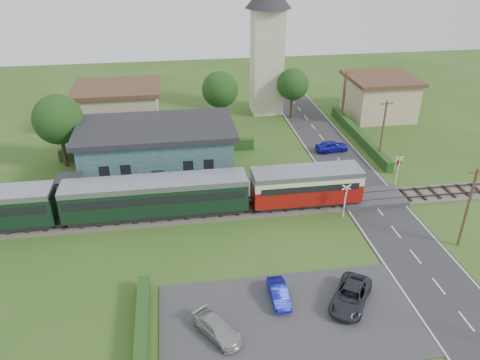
{
  "coord_description": "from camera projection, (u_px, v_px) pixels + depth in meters",
  "views": [
    {
      "loc": [
        -8.17,
        -34.23,
        22.71
      ],
      "look_at": [
        -2.34,
        4.0,
        2.1
      ],
      "focal_mm": 35.0,
      "sensor_mm": 36.0,
      "label": 1
    }
  ],
  "objects": [
    {
      "name": "streetlamp_east",
      "position": [
        344.0,
        89.0,
        65.89
      ],
      "size": [
        0.3,
        0.3,
        5.15
      ],
      "color": "#3F3F47",
      "rests_on": "ground"
    },
    {
      "name": "utility_pole_b",
      "position": [
        468.0,
        207.0,
        36.58
      ],
      "size": [
        1.4,
        0.22,
        7.0
      ],
      "color": "#473321",
      "rests_on": "ground"
    },
    {
      "name": "hedge_station",
      "position": [
        159.0,
        149.0,
        53.52
      ],
      "size": [
        22.0,
        0.8,
        1.3
      ],
      "primitive_type": "cube",
      "color": "#193814",
      "rests_on": "ground"
    },
    {
      "name": "railway_track",
      "position": [
        268.0,
        207.0,
        43.32
      ],
      "size": [
        76.0,
        3.2,
        0.49
      ],
      "color": "#4C443D",
      "rests_on": "ground"
    },
    {
      "name": "streetlamp_west",
      "position": [
        54.0,
        121.0,
        54.72
      ],
      "size": [
        0.3,
        0.3,
        5.15
      ],
      "color": "#3F3F47",
      "rests_on": "ground"
    },
    {
      "name": "road",
      "position": [
        379.0,
        211.0,
        42.95
      ],
      "size": [
        6.0,
        70.0,
        0.05
      ],
      "primitive_type": "cube",
      "color": "#28282B",
      "rests_on": "ground"
    },
    {
      "name": "crossing_signal_near",
      "position": [
        346.0,
        196.0,
        41.12
      ],
      "size": [
        0.84,
        0.28,
        3.28
      ],
      "color": "silver",
      "rests_on": "ground"
    },
    {
      "name": "car_park_silver",
      "position": [
        217.0,
        328.0,
        29.4
      ],
      "size": [
        3.37,
        4.0,
        1.1
      ],
      "primitive_type": "imported",
      "rotation": [
        0.0,
        0.0,
        0.58
      ],
      "color": "#A0A0A0",
      "rests_on": "car_park"
    },
    {
      "name": "utility_pole_d",
      "position": [
        344.0,
        97.0,
        61.01
      ],
      "size": [
        1.4,
        0.22,
        7.0
      ],
      "color": "#473321",
      "rests_on": "ground"
    },
    {
      "name": "car_park",
      "position": [
        289.0,
        319.0,
        30.94
      ],
      "size": [
        17.0,
        9.0,
        0.08
      ],
      "primitive_type": "cube",
      "color": "#333335",
      "rests_on": "ground"
    },
    {
      "name": "ground",
      "position": [
        273.0,
        220.0,
        41.63
      ],
      "size": [
        120.0,
        120.0,
        0.0
      ],
      "primitive_type": "plane",
      "color": "#2D4C19"
    },
    {
      "name": "crossing_deck",
      "position": [
        371.0,
        198.0,
        44.6
      ],
      "size": [
        6.2,
        3.4,
        0.45
      ],
      "primitive_type": "cube",
      "color": "#333335",
      "rests_on": "ground"
    },
    {
      "name": "hedge_carpark",
      "position": [
        142.0,
        329.0,
        29.42
      ],
      "size": [
        0.8,
        9.0,
        1.2
      ],
      "primitive_type": "cube",
      "color": "#193814",
      "rests_on": "ground"
    },
    {
      "name": "station_building",
      "position": [
        157.0,
        149.0,
        48.63
      ],
      "size": [
        16.0,
        9.0,
        5.3
      ],
      "color": "#275252",
      "rests_on": "ground"
    },
    {
      "name": "tree_a",
      "position": [
        58.0,
        120.0,
        48.65
      ],
      "size": [
        5.2,
        5.2,
        8.0
      ],
      "color": "#332316",
      "rests_on": "ground"
    },
    {
      "name": "crossing_signal_far",
      "position": [
        398.0,
        166.0,
        46.27
      ],
      "size": [
        0.84,
        0.28,
        3.28
      ],
      "color": "silver",
      "rests_on": "ground"
    },
    {
      "name": "tree_c",
      "position": [
        293.0,
        85.0,
        62.32
      ],
      "size": [
        4.2,
        4.2,
        6.78
      ],
      "color": "#332316",
      "rests_on": "ground"
    },
    {
      "name": "pedestrian_near",
      "position": [
        222.0,
        182.0,
        45.44
      ],
      "size": [
        0.61,
        0.46,
        1.51
      ],
      "primitive_type": "imported",
      "rotation": [
        0.0,
        0.0,
        3.33
      ],
      "color": "gray",
      "rests_on": "platform"
    },
    {
      "name": "car_park_dark",
      "position": [
        351.0,
        296.0,
        31.9
      ],
      "size": [
        4.39,
        5.02,
        1.29
      ],
      "primitive_type": "imported",
      "rotation": [
        0.0,
        0.0,
        -0.6
      ],
      "color": "#272830",
      "rests_on": "car_park"
    },
    {
      "name": "house_east",
      "position": [
        379.0,
        96.0,
        63.92
      ],
      "size": [
        8.8,
        8.8,
        5.5
      ],
      "color": "tan",
      "rests_on": "ground"
    },
    {
      "name": "platform",
      "position": [
        159.0,
        197.0,
        44.73
      ],
      "size": [
        30.0,
        3.0,
        0.45
      ],
      "primitive_type": "cube",
      "color": "gray",
      "rests_on": "ground"
    },
    {
      "name": "hedge_roadside",
      "position": [
        359.0,
        136.0,
        57.2
      ],
      "size": [
        0.8,
        18.0,
        1.2
      ],
      "primitive_type": "cube",
      "color": "#193814",
      "rests_on": "ground"
    },
    {
      "name": "train",
      "position": [
        119.0,
        199.0,
        40.59
      ],
      "size": [
        43.2,
        2.9,
        3.4
      ],
      "color": "#232328",
      "rests_on": "ground"
    },
    {
      "name": "house_west",
      "position": [
        118.0,
        106.0,
        60.13
      ],
      "size": [
        10.8,
        8.8,
        5.5
      ],
      "color": "tan",
      "rests_on": "ground"
    },
    {
      "name": "car_park_blue",
      "position": [
        279.0,
        294.0,
        32.24
      ],
      "size": [
        1.15,
        3.27,
        1.08
      ],
      "primitive_type": "imported",
      "rotation": [
        0.0,
        0.0,
        -0.0
      ],
      "color": "#0F1794",
      "rests_on": "car_park"
    },
    {
      "name": "utility_pole_c",
      "position": [
        383.0,
        131.0,
        50.54
      ],
      "size": [
        1.4,
        0.22,
        7.0
      ],
      "color": "#473321",
      "rests_on": "ground"
    },
    {
      "name": "church_tower",
      "position": [
        267.0,
        38.0,
        61.92
      ],
      "size": [
        6.0,
        6.0,
        17.6
      ],
      "color": "beige",
      "rests_on": "ground"
    },
    {
      "name": "pedestrian_far",
      "position": [
        103.0,
        191.0,
        43.79
      ],
      "size": [
        0.72,
        0.84,
        1.48
      ],
      "primitive_type": "imported",
      "rotation": [
        0.0,
        0.0,
        1.31
      ],
      "color": "gray",
      "rests_on": "platform"
    },
    {
      "name": "tree_b",
      "position": [
        220.0,
        90.0,
        59.07
      ],
      "size": [
        4.6,
        4.6,
        7.34
      ],
      "color": "#332316",
      "rests_on": "ground"
    },
    {
      "name": "equipment_hut",
      "position": [
        70.0,
        189.0,
        42.95
      ],
      "size": [
        2.3,
        2.3,
        2.55
      ],
      "color": "beige",
      "rests_on": "platform"
    },
    {
      "name": "car_on_road",
      "position": [
        332.0,
        146.0,
        54.21
      ],
      "size": [
        3.9,
        1.88,
        1.28
      ],
      "primitive_type": "imported",
      "rotation": [
        0.0,
        0.0,
        1.67
      ],
      "color": "#1413A9",
      "rests_on": "road"
    }
  ]
}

